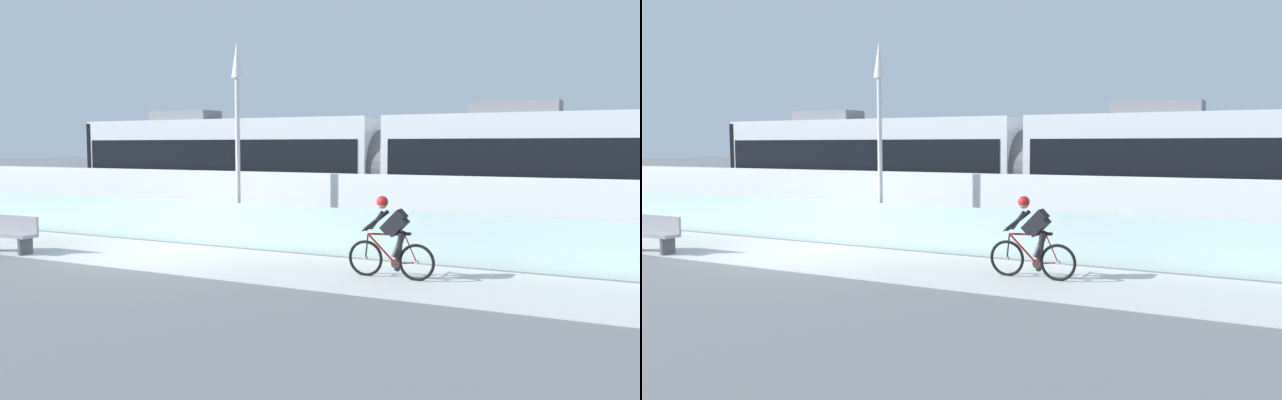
% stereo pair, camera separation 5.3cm
% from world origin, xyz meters
% --- Properties ---
extents(ground_plane, '(200.00, 200.00, 0.00)m').
position_xyz_m(ground_plane, '(0.00, 0.00, 0.00)').
color(ground_plane, slate).
extents(bike_path_deck, '(32.00, 3.20, 0.01)m').
position_xyz_m(bike_path_deck, '(0.00, 0.00, 0.01)').
color(bike_path_deck, beige).
rests_on(bike_path_deck, ground).
extents(glass_parapet, '(32.00, 0.05, 1.13)m').
position_xyz_m(glass_parapet, '(0.00, 1.85, 0.57)').
color(glass_parapet, silver).
rests_on(glass_parapet, ground).
extents(concrete_barrier_wall, '(32.00, 0.36, 1.84)m').
position_xyz_m(concrete_barrier_wall, '(0.00, 3.65, 0.92)').
color(concrete_barrier_wall, white).
rests_on(concrete_barrier_wall, ground).
extents(tram_rail_near, '(32.00, 0.08, 0.01)m').
position_xyz_m(tram_rail_near, '(0.00, 6.13, 0.00)').
color(tram_rail_near, '#595654').
rests_on(tram_rail_near, ground).
extents(tram_rail_far, '(32.00, 0.08, 0.01)m').
position_xyz_m(tram_rail_far, '(0.00, 7.57, 0.00)').
color(tram_rail_far, '#595654').
rests_on(tram_rail_far, ground).
extents(tram, '(22.56, 2.54, 3.81)m').
position_xyz_m(tram, '(3.30, 6.85, 1.89)').
color(tram, silver).
rests_on(tram, ground).
extents(cyclist_on_bike, '(1.77, 0.58, 1.61)m').
position_xyz_m(cyclist_on_bike, '(5.95, 0.00, 0.78)').
color(cyclist_on_bike, black).
rests_on(cyclist_on_bike, ground).
extents(lamp_post_antenna, '(0.28, 0.28, 5.20)m').
position_xyz_m(lamp_post_antenna, '(0.98, 2.15, 3.29)').
color(lamp_post_antenna, gray).
rests_on(lamp_post_antenna, ground).
extents(bench, '(1.60, 0.45, 0.89)m').
position_xyz_m(bench, '(-3.30, -1.29, 0.48)').
color(bench, gray).
rests_on(bench, ground).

